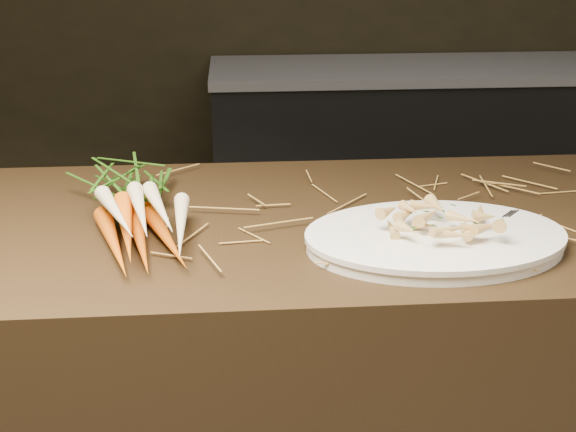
{
  "coord_description": "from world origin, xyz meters",
  "views": [
    {
      "loc": [
        -0.51,
        -0.96,
        1.42
      ],
      "look_at": [
        -0.43,
        0.16,
        0.96
      ],
      "focal_mm": 45.0,
      "sensor_mm": 36.0,
      "label": 1
    }
  ],
  "objects": [
    {
      "name": "main_counter",
      "position": [
        0.0,
        0.3,
        0.45
      ],
      "size": [
        2.4,
        0.7,
        0.9
      ],
      "primitive_type": "cube",
      "color": "black",
      "rests_on": "ground"
    },
    {
      "name": "back_counter",
      "position": [
        0.3,
        2.18,
        0.42
      ],
      "size": [
        1.82,
        0.62,
        0.84
      ],
      "color": "black",
      "rests_on": "ground"
    },
    {
      "name": "straw_bedding",
      "position": [
        0.0,
        0.3,
        0.91
      ],
      "size": [
        1.4,
        0.6,
        0.02
      ],
      "primitive_type": null,
      "color": "#A47731",
      "rests_on": "main_counter"
    },
    {
      "name": "root_veg_bunch",
      "position": [
        -0.71,
        0.31,
        0.95
      ],
      "size": [
        0.26,
        0.51,
        0.09
      ],
      "rotation": [
        0.0,
        0.0,
        0.22
      ],
      "color": "#BF3F0A",
      "rests_on": "main_counter"
    },
    {
      "name": "serving_platter",
      "position": [
        -0.17,
        0.15,
        0.91
      ],
      "size": [
        0.45,
        0.31,
        0.02
      ],
      "primitive_type": null,
      "rotation": [
        0.0,
        0.0,
        0.03
      ],
      "color": "white",
      "rests_on": "main_counter"
    },
    {
      "name": "roasted_veg_heap",
      "position": [
        -0.17,
        0.15,
        0.95
      ],
      "size": [
        0.22,
        0.17,
        0.05
      ],
      "primitive_type": null,
      "rotation": [
        0.0,
        0.0,
        0.03
      ],
      "color": "tan",
      "rests_on": "serving_platter"
    },
    {
      "name": "serving_fork",
      "position": [
        -0.01,
        0.13,
        0.93
      ],
      "size": [
        0.13,
        0.13,
        0.0
      ],
      "primitive_type": "cube",
      "rotation": [
        0.0,
        0.0,
        -0.77
      ],
      "color": "silver",
      "rests_on": "serving_platter"
    }
  ]
}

